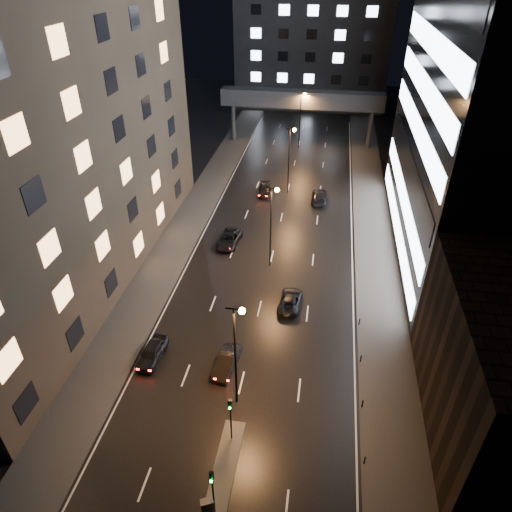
% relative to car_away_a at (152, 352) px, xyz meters
% --- Properties ---
extents(ground, '(160.00, 160.00, 0.00)m').
position_rel_car_away_a_xyz_m(ground, '(8.55, 28.51, -0.75)').
color(ground, black).
rests_on(ground, ground).
extents(sidewalk_left, '(5.00, 110.00, 0.15)m').
position_rel_car_away_a_xyz_m(sidewalk_left, '(-3.95, 23.51, -0.68)').
color(sidewalk_left, '#383533').
rests_on(sidewalk_left, ground).
extents(sidewalk_right, '(5.00, 110.00, 0.15)m').
position_rel_car_away_a_xyz_m(sidewalk_right, '(21.05, 23.51, -0.68)').
color(sidewalk_right, '#383533').
rests_on(sidewalk_right, ground).
extents(building_left, '(15.00, 48.00, 40.00)m').
position_rel_car_away_a_xyz_m(building_left, '(-13.95, 12.51, 19.25)').
color(building_left, '#2D2319').
rests_on(building_left, ground).
extents(building_right_low, '(10.00, 18.00, 12.00)m').
position_rel_car_away_a_xyz_m(building_right_low, '(28.55, -2.49, 5.25)').
color(building_right_low, black).
rests_on(building_right_low, ground).
extents(building_far, '(34.00, 14.00, 25.00)m').
position_rel_car_away_a_xyz_m(building_far, '(8.55, 86.51, 11.75)').
color(building_far, '#333335').
rests_on(building_far, ground).
extents(skybridge, '(30.00, 3.00, 10.00)m').
position_rel_car_away_a_xyz_m(skybridge, '(8.55, 58.51, 7.59)').
color(skybridge, '#333335').
rests_on(skybridge, ground).
extents(median_island, '(1.60, 8.00, 0.15)m').
position_rel_car_away_a_xyz_m(median_island, '(8.85, -9.49, -0.68)').
color(median_island, '#383533').
rests_on(median_island, ground).
extents(traffic_signal_near, '(0.28, 0.34, 4.40)m').
position_rel_car_away_a_xyz_m(traffic_signal_near, '(8.85, -7.00, 2.34)').
color(traffic_signal_near, black).
rests_on(traffic_signal_near, median_island).
extents(traffic_signal_far, '(0.28, 0.34, 4.40)m').
position_rel_car_away_a_xyz_m(traffic_signal_far, '(8.85, -12.50, 2.34)').
color(traffic_signal_far, black).
rests_on(traffic_signal_far, median_island).
extents(bollard_row, '(0.12, 25.12, 0.90)m').
position_rel_car_away_a_xyz_m(bollard_row, '(18.75, -4.99, -0.30)').
color(bollard_row, black).
rests_on(bollard_row, ground).
extents(streetlight_near, '(1.45, 0.50, 10.15)m').
position_rel_car_away_a_xyz_m(streetlight_near, '(8.71, -3.49, 5.75)').
color(streetlight_near, black).
rests_on(streetlight_near, ground).
extents(streetlight_mid_a, '(1.45, 0.50, 10.15)m').
position_rel_car_away_a_xyz_m(streetlight_mid_a, '(8.71, 16.51, 5.75)').
color(streetlight_mid_a, black).
rests_on(streetlight_mid_a, ground).
extents(streetlight_mid_b, '(1.45, 0.50, 10.15)m').
position_rel_car_away_a_xyz_m(streetlight_mid_b, '(8.71, 36.51, 5.75)').
color(streetlight_mid_b, black).
rests_on(streetlight_mid_b, ground).
extents(streetlight_far, '(1.45, 0.50, 10.15)m').
position_rel_car_away_a_xyz_m(streetlight_far, '(8.71, 56.51, 5.75)').
color(streetlight_far, black).
rests_on(streetlight_far, ground).
extents(car_away_a, '(2.08, 4.53, 1.50)m').
position_rel_car_away_a_xyz_m(car_away_a, '(0.00, 0.00, 0.00)').
color(car_away_a, black).
rests_on(car_away_a, ground).
extents(car_away_b, '(2.13, 4.62, 1.47)m').
position_rel_car_away_a_xyz_m(car_away_b, '(6.92, 0.03, -0.02)').
color(car_away_b, black).
rests_on(car_away_b, ground).
extents(car_away_c, '(2.87, 5.41, 1.45)m').
position_rel_car_away_a_xyz_m(car_away_c, '(2.78, 20.35, -0.03)').
color(car_away_c, black).
rests_on(car_away_c, ground).
extents(car_away_d, '(2.26, 4.57, 1.28)m').
position_rel_car_away_a_xyz_m(car_away_d, '(5.13, 35.40, -0.11)').
color(car_away_d, black).
rests_on(car_away_d, ground).
extents(car_toward_a, '(2.46, 4.81, 1.30)m').
position_rel_car_away_a_xyz_m(car_toward_a, '(11.66, 9.61, -0.10)').
color(car_toward_a, black).
rests_on(car_toward_a, ground).
extents(car_toward_b, '(2.23, 5.38, 1.56)m').
position_rel_car_away_a_xyz_m(car_toward_b, '(13.46, 34.51, 0.03)').
color(car_toward_b, black).
rests_on(car_toward_b, ground).
extents(utility_cabinet, '(1.01, 0.80, 1.35)m').
position_rel_car_away_a_xyz_m(utility_cabinet, '(8.45, -12.67, 0.07)').
color(utility_cabinet, '#4A4A4C').
rests_on(utility_cabinet, median_island).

